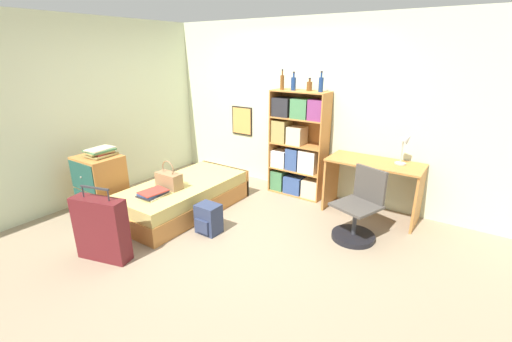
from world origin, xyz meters
TOP-DOWN VIEW (x-y plane):
  - ground_plane at (0.00, 0.00)m, footprint 14.00×14.00m
  - wall_back at (-0.00, 1.67)m, footprint 10.00×0.09m
  - wall_left at (-2.24, 0.00)m, footprint 0.06×10.00m
  - bed at (-0.77, 0.02)m, footprint 0.91×1.85m
  - handbag at (-0.78, -0.23)m, footprint 0.36×0.17m
  - book_stack_on_bed at (-0.75, -0.53)m, footprint 0.33×0.37m
  - suitcase at (-0.62, -1.33)m, footprint 0.61×0.34m
  - dresser at (-1.62, -0.68)m, footprint 0.56×0.50m
  - magazine_pile_on_dresser at (-1.58, -0.64)m, footprint 0.31×0.37m
  - bookcase at (0.22, 1.43)m, footprint 0.85×0.36m
  - bottle_green at (-0.04, 1.41)m, footprint 0.06×0.06m
  - bottle_brown at (0.14, 1.41)m, footprint 0.07×0.07m
  - bottle_clear at (0.36, 1.49)m, footprint 0.08×0.08m
  - bottle_blue at (0.56, 1.44)m, footprint 0.07×0.07m
  - desk at (1.43, 1.34)m, footprint 1.20×0.56m
  - desk_lamp at (1.75, 1.42)m, footprint 0.19×0.14m
  - desk_chair at (1.49, 0.63)m, footprint 0.59×0.59m
  - backpack at (-0.06, -0.28)m, footprint 0.28×0.25m

SIDE VIEW (x-z plane):
  - ground_plane at x=0.00m, z-range 0.00..0.00m
  - backpack at x=-0.06m, z-range 0.00..0.37m
  - bed at x=-0.77m, z-range 0.00..0.41m
  - desk_chair at x=1.49m, z-range -0.16..0.69m
  - suitcase at x=-0.62m, z-range -0.06..0.77m
  - dresser at x=-1.62m, z-range 0.00..0.82m
  - book_stack_on_bed at x=-0.75m, z-range 0.41..0.48m
  - handbag at x=-0.78m, z-range 0.34..0.72m
  - desk at x=1.43m, z-range 0.15..0.91m
  - bookcase at x=0.22m, z-range -0.05..1.54m
  - magazine_pile_on_dresser at x=-1.58m, z-range 0.82..0.93m
  - desk_lamp at x=1.75m, z-range 0.83..1.26m
  - wall_back at x=0.00m, z-range 0.00..2.60m
  - wall_left at x=-2.24m, z-range 0.00..2.60m
  - bottle_clear at x=0.36m, z-range 1.57..1.75m
  - bottle_brown at x=0.14m, z-range 1.56..1.82m
  - bottle_blue at x=0.56m, z-range 1.56..1.84m
  - bottle_green at x=-0.04m, z-range 1.56..1.85m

